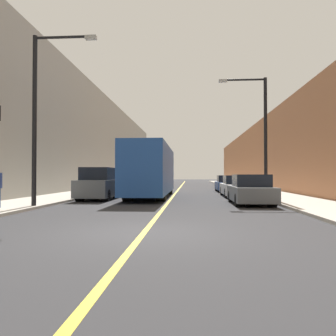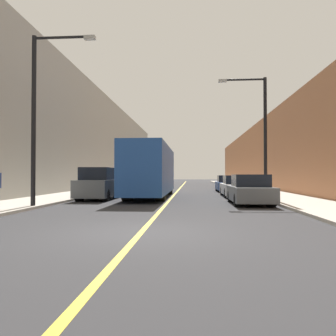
# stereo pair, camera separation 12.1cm
# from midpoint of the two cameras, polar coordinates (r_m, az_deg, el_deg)

# --- Properties ---
(ground_plane) EXTENTS (200.00, 200.00, 0.00)m
(ground_plane) POSITION_cam_midpoint_polar(r_m,az_deg,el_deg) (8.57, -4.34, -11.18)
(ground_plane) COLOR #2D2D30
(sidewalk_left) EXTENTS (3.38, 72.00, 0.12)m
(sidewalk_left) POSITION_cam_midpoint_polar(r_m,az_deg,el_deg) (39.28, -8.16, -3.27)
(sidewalk_left) COLOR #B2AA9E
(sidewalk_left) RESTS_ON ground
(sidewalk_right) EXTENTS (3.38, 72.00, 0.12)m
(sidewalk_right) POSITION_cam_midpoint_polar(r_m,az_deg,el_deg) (38.82, 12.87, -3.27)
(sidewalk_right) COLOR #B2AA9E
(sidewalk_right) RESTS_ON ground
(building_row_left) EXTENTS (4.00, 72.00, 10.98)m
(building_row_left) POSITION_cam_midpoint_polar(r_m,az_deg,el_deg) (40.40, -13.27, 4.53)
(building_row_left) COLOR gray
(building_row_left) RESTS_ON ground
(building_row_right) EXTENTS (4.00, 72.00, 7.50)m
(building_row_right) POSITION_cam_midpoint_polar(r_m,az_deg,el_deg) (39.59, 18.13, 2.14)
(building_row_right) COLOR #B2724C
(building_row_right) RESTS_ON ground
(road_center_line) EXTENTS (0.16, 72.00, 0.01)m
(road_center_line) POSITION_cam_midpoint_polar(r_m,az_deg,el_deg) (38.40, 2.29, -3.41)
(road_center_line) COLOR gold
(road_center_line) RESTS_ON ground
(bus) EXTENTS (2.41, 10.77, 3.34)m
(bus) POSITION_cam_midpoint_polar(r_m,az_deg,el_deg) (21.73, -2.78, -0.38)
(bus) COLOR #1E4793
(bus) RESTS_ON ground
(parked_suv_left) EXTENTS (1.88, 4.48, 1.92)m
(parked_suv_left) POSITION_cam_midpoint_polar(r_m,az_deg,el_deg) (20.13, -11.76, -2.88)
(parked_suv_left) COLOR #51565B
(parked_suv_left) RESTS_ON ground
(car_right_near) EXTENTS (1.89, 4.24, 1.51)m
(car_right_near) POSITION_cam_midpoint_polar(r_m,az_deg,el_deg) (17.03, 14.28, -3.88)
(car_right_near) COLOR #51565B
(car_right_near) RESTS_ON ground
(car_right_mid) EXTENTS (1.83, 4.67, 1.44)m
(car_right_mid) POSITION_cam_midpoint_polar(r_m,az_deg,el_deg) (22.84, 11.90, -3.25)
(car_right_mid) COLOR silver
(car_right_mid) RESTS_ON ground
(car_right_far) EXTENTS (1.76, 4.21, 1.44)m
(car_right_far) POSITION_cam_midpoint_polar(r_m,az_deg,el_deg) (29.38, 10.30, -2.80)
(car_right_far) COLOR navy
(car_right_far) RESTS_ON ground
(street_lamp_left) EXTENTS (2.89, 0.24, 7.59)m
(street_lamp_left) POSITION_cam_midpoint_polar(r_m,az_deg,el_deg) (15.86, -21.27, 9.78)
(street_lamp_left) COLOR black
(street_lamp_left) RESTS_ON sidewalk_left
(street_lamp_right) EXTENTS (2.89, 0.24, 7.24)m
(street_lamp_right) POSITION_cam_midpoint_polar(r_m,az_deg,el_deg) (20.60, 16.00, 6.71)
(street_lamp_right) COLOR black
(street_lamp_right) RESTS_ON sidewalk_right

